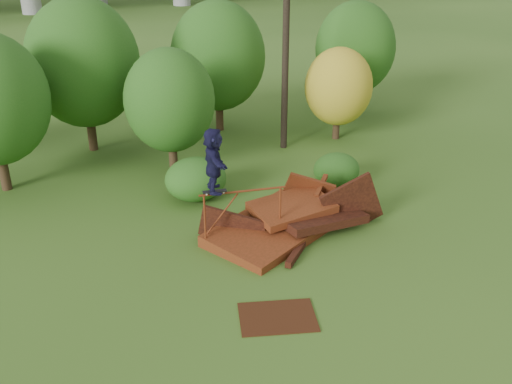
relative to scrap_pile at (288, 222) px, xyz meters
name	(u,v)px	position (x,y,z in m)	size (l,w,h in m)	color
ground	(313,264)	(-0.32, -2.00, -0.34)	(240.00, 240.00, 0.00)	#2D5116
scrap_pile	(288,222)	(0.00, 0.00, 0.00)	(6.08, 3.95, 2.21)	#49230D
grind_rail	(243,206)	(-1.60, -0.10, 0.94)	(2.54, 0.63, 1.80)	maroon
skateboard	(215,191)	(-2.40, 0.08, 1.51)	(0.72, 0.33, 0.07)	black
skater	(214,160)	(-2.40, 0.08, 2.47)	(1.75, 0.56, 1.88)	#161536
flat_plate	(278,317)	(-2.41, -3.73, -0.32)	(1.88, 1.34, 0.03)	#381B0C
tree_1	(83,63)	(-3.83, 10.23, 3.40)	(4.59, 4.59, 6.39)	black
tree_2	(170,101)	(-1.53, 6.36, 2.51)	(3.42, 3.42, 4.82)	black
tree_3	(218,56)	(2.14, 10.24, 3.14)	(4.29, 4.29, 5.95)	black
tree_4	(339,87)	(6.35, 6.71, 2.06)	(2.98, 2.98, 4.12)	black
tree_5	(355,48)	(9.42, 9.83, 2.96)	(3.99, 3.99, 5.60)	black
shrub_left	(196,179)	(-1.68, 3.56, 0.41)	(2.17, 2.01, 1.50)	#1C5416
shrub_right	(336,170)	(3.39, 2.32, 0.28)	(1.74, 1.60, 1.24)	#1C5416
utility_pole	(286,31)	(3.66, 6.77, 4.62)	(1.40, 0.28, 9.77)	black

